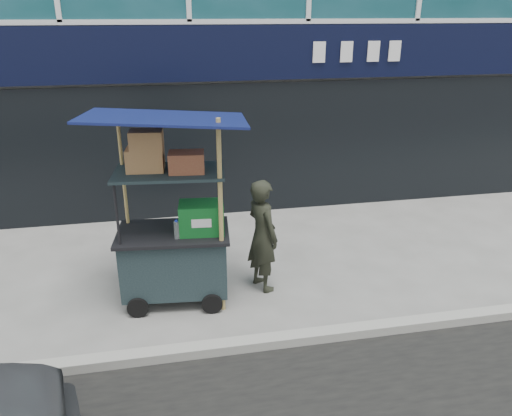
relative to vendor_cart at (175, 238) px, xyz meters
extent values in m
plane|color=slate|center=(0.51, -1.03, -0.89)|extent=(80.00, 80.00, 0.00)
cube|color=#97988F|center=(0.51, -1.23, -0.83)|extent=(80.00, 0.18, 0.12)
cube|color=black|center=(0.51, 2.83, 2.01)|extent=(15.68, 0.06, 0.90)
cube|color=black|center=(0.51, 2.87, 0.31)|extent=(15.68, 0.04, 2.40)
cube|color=black|center=(-0.02, 0.01, -0.34)|extent=(1.39, 0.89, 0.77)
cylinder|color=black|center=(-0.52, -0.35, -0.75)|extent=(0.27, 0.08, 0.26)
cylinder|color=black|center=(0.40, -0.44, -0.75)|extent=(0.27, 0.08, 0.26)
cube|color=black|center=(-0.02, 0.01, 0.07)|extent=(1.48, 0.99, 0.04)
cylinder|color=black|center=(-0.65, -0.26, 0.46)|extent=(0.04, 0.04, 0.82)
cylinder|color=black|center=(0.55, -0.38, 0.46)|extent=(0.04, 0.04, 0.82)
cylinder|color=black|center=(-0.59, 0.39, 0.46)|extent=(0.04, 0.04, 0.82)
cylinder|color=black|center=(0.61, 0.28, 0.46)|extent=(0.04, 0.04, 0.82)
cube|color=black|center=(-0.02, 0.01, 0.87)|extent=(1.39, 0.89, 0.03)
cylinder|color=olive|center=(0.55, -0.38, 0.35)|extent=(0.06, 0.06, 2.47)
cylinder|color=olive|center=(-0.59, 0.39, 0.29)|extent=(0.05, 0.05, 2.36)
cube|color=#0C1545|center=(-0.02, 0.01, 1.53)|extent=(1.98, 1.49, 0.22)
cube|color=#0D5524|center=(0.34, -0.08, 0.28)|extent=(0.58, 0.44, 0.38)
cylinder|color=silver|center=(0.03, -0.22, 0.20)|extent=(0.08, 0.08, 0.22)
cylinder|color=#1A33C5|center=(0.03, -0.22, 0.32)|extent=(0.04, 0.04, 0.02)
cube|color=brown|center=(-0.29, 0.09, 1.02)|extent=(0.47, 0.37, 0.27)
cube|color=brown|center=(0.19, -0.07, 1.01)|extent=(0.45, 0.35, 0.24)
cube|color=brown|center=(-0.26, 0.06, 1.27)|extent=(0.41, 0.32, 0.22)
imported|color=black|center=(1.15, 0.08, -0.10)|extent=(0.56, 0.67, 1.56)
camera|label=1|loc=(-0.09, -5.83, 2.69)|focal=35.00mm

